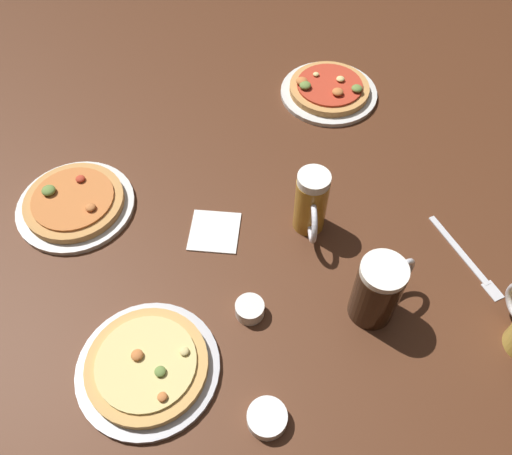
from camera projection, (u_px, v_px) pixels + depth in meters
ground_plane at (256, 237)px, 1.16m from camera, size 2.40×2.40×0.03m
pizza_plate_near at (147, 366)px, 0.95m from camera, size 0.27×0.27×0.05m
pizza_plate_far at (75, 203)px, 1.18m from camera, size 0.27×0.27×0.05m
pizza_plate_side at (329, 90)px, 1.41m from camera, size 0.26×0.26×0.05m
beer_mug_dark at (378, 290)px, 0.98m from camera, size 0.14×0.09×0.16m
beer_mug_pale at (311, 204)px, 1.10m from camera, size 0.07×0.12×0.16m
ramekin_sauce at (250, 309)px, 1.02m from camera, size 0.06×0.06×0.03m
ramekin_butter at (267, 418)px, 0.90m from camera, size 0.07×0.07×0.03m
napkin_folded at (214, 231)px, 1.15m from camera, size 0.15×0.15×0.01m
fork_left at (466, 258)px, 1.11m from camera, size 0.03×0.23×0.01m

